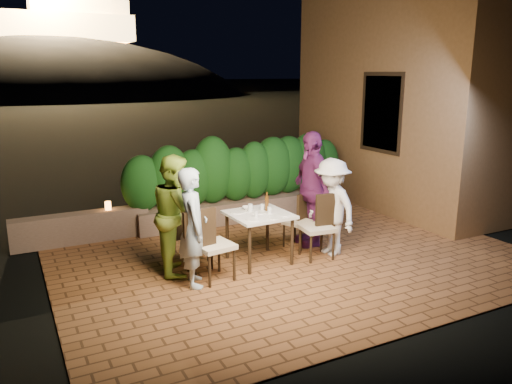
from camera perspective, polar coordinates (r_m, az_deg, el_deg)
ground at (r=7.70m, az=4.74°, el=-7.72°), size 400.00×400.00×0.00m
terrace_floor at (r=8.12m, az=2.87°, el=-6.97°), size 7.00×6.00×0.15m
building_wall at (r=10.97m, az=15.80°, el=11.63°), size 1.60×5.00×5.00m
window_pane at (r=10.11m, az=14.25°, el=8.77°), size 0.08×1.00×1.40m
window_frame at (r=10.10m, az=14.21°, el=8.77°), size 0.06×1.15×1.55m
planter at (r=9.64m, az=-1.42°, el=-1.92°), size 4.20×0.55×0.40m
hedge at (r=9.47m, az=-1.44°, el=2.46°), size 4.00×0.70×1.10m
parapet at (r=8.81m, az=-19.33°, el=-3.85°), size 2.20×0.30×0.50m
hill at (r=66.68m, az=-22.09°, el=6.68°), size 52.00×40.00×22.00m
fortress at (r=66.79m, az=-23.24°, el=19.11°), size 26.00×8.00×8.00m
dining_table at (r=7.43m, az=0.35°, el=-5.23°), size 0.89×0.89×0.75m
plate_nw at (r=7.00m, az=-0.36°, el=-3.15°), size 0.20×0.20×0.01m
plate_sw at (r=7.38m, az=-2.06°, el=-2.28°), size 0.24×0.24×0.01m
plate_ne at (r=7.25m, az=3.03°, el=-2.57°), size 0.23×0.23×0.01m
plate_se at (r=7.60m, az=1.31°, el=-1.80°), size 0.20×0.20×0.01m
plate_centre at (r=7.35m, az=0.32°, el=-2.33°), size 0.24×0.24×0.01m
plate_front at (r=7.09m, az=2.26°, el=-2.94°), size 0.20×0.20×0.01m
glass_nw at (r=7.08m, az=0.00°, el=-2.57°), size 0.06×0.06×0.10m
glass_sw at (r=7.39m, az=-0.65°, el=-1.82°), size 0.07×0.07×0.12m
glass_ne at (r=7.29m, az=1.56°, el=-2.08°), size 0.06×0.06×0.10m
glass_se at (r=7.47m, az=0.72°, el=-1.74°), size 0.06×0.06×0.10m
beer_bottle at (r=7.42m, az=1.24°, el=-1.09°), size 0.05×0.05×0.28m
bowl at (r=7.52m, az=-0.92°, el=-1.84°), size 0.23×0.23×0.04m
chair_left_front at (r=6.78m, az=-4.81°, el=-5.92°), size 0.54×0.54×1.02m
chair_left_back at (r=7.28m, az=-6.67°, el=-5.11°), size 0.49×0.49×0.90m
chair_right_front at (r=7.61m, az=6.97°, el=-3.93°), size 0.51×0.51×0.99m
chair_right_back at (r=8.09m, az=4.84°, el=-3.30°), size 0.53×0.53×0.86m
diner_blue at (r=6.57m, az=-7.21°, el=-4.04°), size 0.50×0.65×1.59m
diner_green at (r=7.04m, az=-9.09°, el=-2.52°), size 0.82×0.95×1.68m
diner_white at (r=7.72m, az=8.63°, el=-1.73°), size 0.63×1.01×1.51m
diner_purple at (r=8.11m, az=6.33°, el=0.39°), size 0.60×1.14×1.87m
parapet_lamp at (r=8.79m, az=-16.56°, el=-1.52°), size 0.10×0.10×0.14m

